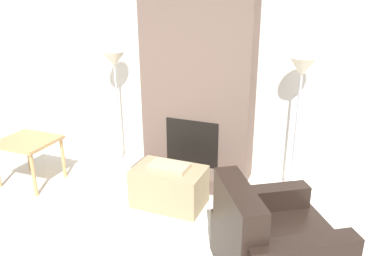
{
  "coord_description": "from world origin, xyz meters",
  "views": [
    {
      "loc": [
        1.6,
        -1.62,
        2.26
      ],
      "look_at": [
        0.0,
        2.41,
        0.68
      ],
      "focal_mm": 35.0,
      "sensor_mm": 36.0,
      "label": 1
    }
  ],
  "objects_px": {
    "ottoman": "(169,186)",
    "floor_lamp_right": "(301,77)",
    "side_table": "(28,146)",
    "floor_lamp_left": "(115,67)",
    "armchair": "(270,248)"
  },
  "relations": [
    {
      "from": "ottoman",
      "to": "floor_lamp_right",
      "type": "distance_m",
      "value": 1.87
    },
    {
      "from": "armchair",
      "to": "floor_lamp_right",
      "type": "distance_m",
      "value": 1.88
    },
    {
      "from": "floor_lamp_left",
      "to": "floor_lamp_right",
      "type": "xyz_separation_m",
      "value": [
        2.34,
        0.0,
        0.06
      ]
    },
    {
      "from": "floor_lamp_left",
      "to": "side_table",
      "type": "bearing_deg",
      "value": -126.8
    },
    {
      "from": "ottoman",
      "to": "armchair",
      "type": "distance_m",
      "value": 1.46
    },
    {
      "from": "armchair",
      "to": "side_table",
      "type": "relative_size",
      "value": 1.95
    },
    {
      "from": "armchair",
      "to": "side_table",
      "type": "xyz_separation_m",
      "value": [
        -3.07,
        0.58,
        0.21
      ]
    },
    {
      "from": "ottoman",
      "to": "floor_lamp_left",
      "type": "xyz_separation_m",
      "value": [
        -1.12,
        0.78,
        1.11
      ]
    },
    {
      "from": "floor_lamp_left",
      "to": "floor_lamp_right",
      "type": "height_order",
      "value": "floor_lamp_right"
    },
    {
      "from": "side_table",
      "to": "floor_lamp_left",
      "type": "bearing_deg",
      "value": 53.2
    },
    {
      "from": "side_table",
      "to": "floor_lamp_right",
      "type": "bearing_deg",
      "value": 17.13
    },
    {
      "from": "ottoman",
      "to": "side_table",
      "type": "relative_size",
      "value": 1.19
    },
    {
      "from": "ottoman",
      "to": "floor_lamp_right",
      "type": "xyz_separation_m",
      "value": [
        1.23,
        0.78,
        1.17
      ]
    },
    {
      "from": "armchair",
      "to": "floor_lamp_right",
      "type": "bearing_deg",
      "value": -31.98
    },
    {
      "from": "ottoman",
      "to": "floor_lamp_right",
      "type": "bearing_deg",
      "value": 32.52
    }
  ]
}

